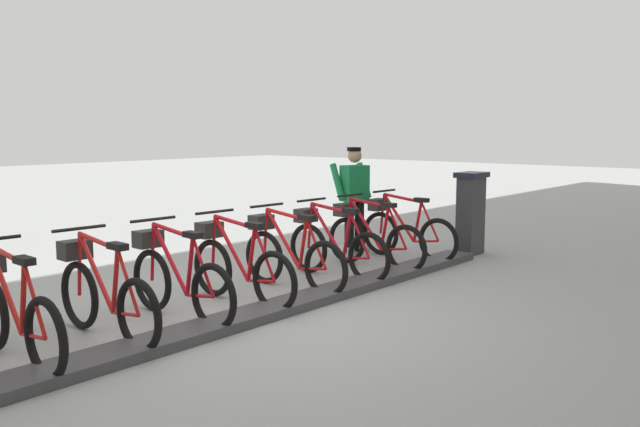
# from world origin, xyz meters

# --- Properties ---
(ground_plane) EXTENTS (60.00, 60.00, 0.00)m
(ground_plane) POSITION_xyz_m (0.00, 0.00, 0.00)
(ground_plane) COLOR #A1A4A3
(dock_rail_base) EXTENTS (0.44, 8.40, 0.10)m
(dock_rail_base) POSITION_xyz_m (0.00, 0.00, 0.05)
(dock_rail_base) COLOR #47474C
(dock_rail_base) RESTS_ON ground
(payment_kiosk) EXTENTS (0.36, 0.52, 1.28)m
(payment_kiosk) POSITION_xyz_m (0.05, -4.58, 0.67)
(payment_kiosk) COLOR #38383D
(payment_kiosk) RESTS_ON ground
(bike_docked_0) EXTENTS (1.72, 0.54, 1.02)m
(bike_docked_0) POSITION_xyz_m (0.62, -3.60, 0.43)
(bike_docked_0) COLOR black
(bike_docked_0) RESTS_ON ground
(bike_docked_1) EXTENTS (1.72, 0.54, 1.02)m
(bike_docked_1) POSITION_xyz_m (0.62, -2.76, 0.43)
(bike_docked_1) COLOR black
(bike_docked_1) RESTS_ON ground
(bike_docked_2) EXTENTS (1.72, 0.54, 1.02)m
(bike_docked_2) POSITION_xyz_m (0.62, -1.91, 0.43)
(bike_docked_2) COLOR black
(bike_docked_2) RESTS_ON ground
(bike_docked_3) EXTENTS (1.72, 0.54, 1.02)m
(bike_docked_3) POSITION_xyz_m (0.62, -1.07, 0.43)
(bike_docked_3) COLOR black
(bike_docked_3) RESTS_ON ground
(bike_docked_4) EXTENTS (1.72, 0.54, 1.02)m
(bike_docked_4) POSITION_xyz_m (0.62, -0.22, 0.43)
(bike_docked_4) COLOR black
(bike_docked_4) RESTS_ON ground
(bike_docked_5) EXTENTS (1.72, 0.54, 1.02)m
(bike_docked_5) POSITION_xyz_m (0.62, 0.62, 0.43)
(bike_docked_5) COLOR black
(bike_docked_5) RESTS_ON ground
(bike_docked_6) EXTENTS (1.72, 0.54, 1.02)m
(bike_docked_6) POSITION_xyz_m (0.62, 1.46, 0.43)
(bike_docked_6) COLOR black
(bike_docked_6) RESTS_ON ground
(bike_docked_7) EXTENTS (1.72, 0.54, 1.02)m
(bike_docked_7) POSITION_xyz_m (0.62, 2.31, 0.43)
(bike_docked_7) COLOR black
(bike_docked_7) RESTS_ON ground
(worker_near_rack) EXTENTS (0.57, 0.69, 1.66)m
(worker_near_rack) POSITION_xyz_m (1.50, -3.50, 0.91)
(worker_near_rack) COLOR white
(worker_near_rack) RESTS_ON ground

